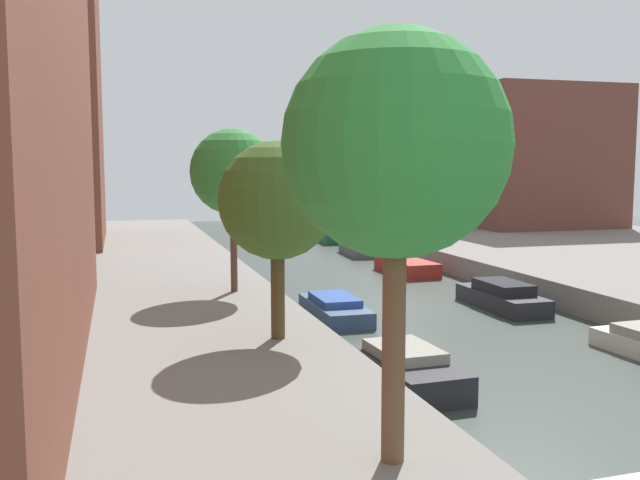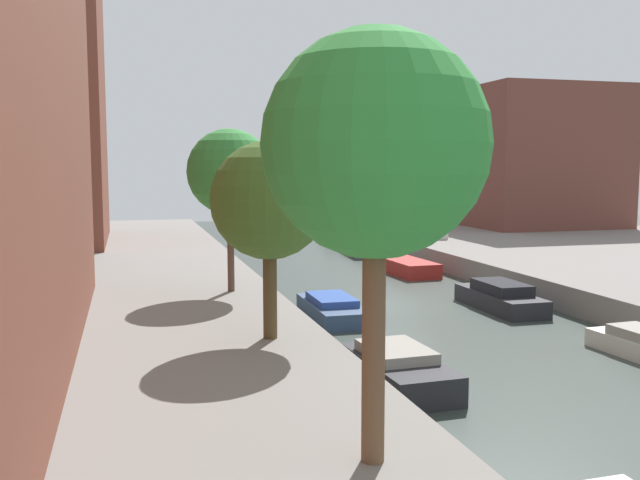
% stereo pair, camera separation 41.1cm
% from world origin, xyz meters
% --- Properties ---
extents(ground_plane, '(84.00, 84.00, 0.00)m').
position_xyz_m(ground_plane, '(0.00, 0.00, 0.00)').
color(ground_plane, '#333D38').
extents(low_block_right, '(10.00, 14.33, 9.64)m').
position_xyz_m(low_block_right, '(18.00, 22.20, 5.82)').
color(low_block_right, brown).
rests_on(low_block_right, quay_right).
extents(street_tree_0, '(3.16, 3.16, 6.08)m').
position_xyz_m(street_tree_0, '(-6.52, -15.08, 5.47)').
color(street_tree_0, brown).
rests_on(street_tree_0, quay_left).
extents(street_tree_1, '(2.87, 2.87, 4.82)m').
position_xyz_m(street_tree_1, '(-6.52, -7.63, 4.36)').
color(street_tree_1, '#4E3E24').
rests_on(street_tree_1, quay_left).
extents(street_tree_2, '(2.84, 2.84, 5.44)m').
position_xyz_m(street_tree_2, '(-6.52, -0.93, 5.00)').
color(street_tree_2, brown).
rests_on(street_tree_2, quay_left).
extents(parked_car, '(1.79, 4.44, 1.59)m').
position_xyz_m(parked_car, '(7.10, 14.50, 1.66)').
color(parked_car, beige).
rests_on(parked_car, quay_right).
extents(moored_boat_left_1, '(1.78, 3.65, 0.93)m').
position_xyz_m(moored_boat_left_1, '(-3.74, -9.16, 0.41)').
color(moored_boat_left_1, '#232328').
rests_on(moored_boat_left_1, ground_plane).
extents(moored_boat_left_2, '(1.58, 4.14, 0.78)m').
position_xyz_m(moored_boat_left_2, '(-3.16, -1.54, 0.34)').
color(moored_boat_left_2, '#33476B').
rests_on(moored_boat_left_2, ground_plane).
extents(moored_boat_right_2, '(1.58, 4.31, 1.02)m').
position_xyz_m(moored_boat_right_2, '(3.20, -1.72, 0.43)').
color(moored_boat_right_2, '#232328').
rests_on(moored_boat_right_2, ground_plane).
extents(moored_boat_right_3, '(1.91, 4.08, 0.69)m').
position_xyz_m(moored_boat_right_3, '(3.13, 6.93, 0.35)').
color(moored_boat_right_3, maroon).
rests_on(moored_boat_right_3, ground_plane).
extents(moored_boat_right_4, '(1.64, 3.87, 0.65)m').
position_xyz_m(moored_boat_right_4, '(3.22, 14.29, 0.32)').
color(moored_boat_right_4, '#4C5156').
rests_on(moored_boat_right_4, ground_plane).
extents(moored_boat_right_5, '(1.51, 3.19, 1.07)m').
position_xyz_m(moored_boat_right_5, '(3.62, 21.08, 0.45)').
color(moored_boat_right_5, '#195638').
rests_on(moored_boat_right_5, ground_plane).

